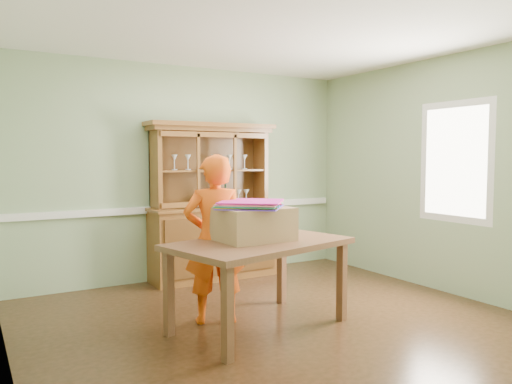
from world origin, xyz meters
TOP-DOWN VIEW (x-y plane):
  - floor at (0.00, 0.00)m, footprint 4.50×4.50m
  - ceiling at (0.00, 0.00)m, footprint 4.50×4.50m
  - wall_back at (0.00, 2.00)m, footprint 4.50×0.00m
  - wall_left at (-2.25, 0.00)m, footprint 0.00×4.00m
  - wall_right at (2.25, 0.00)m, footprint 0.00×4.00m
  - wall_front at (0.00, -2.00)m, footprint 4.50×0.00m
  - chair_rail at (0.00, 1.98)m, footprint 4.41×0.05m
  - framed_map at (-2.23, 0.30)m, footprint 0.03×0.60m
  - window_panel at (2.23, -0.30)m, footprint 0.03×0.96m
  - china_hutch at (0.24, 1.78)m, footprint 1.69×0.56m
  - dining_table at (-0.22, -0.15)m, footprint 1.77×1.29m
  - cardboard_box at (-0.24, -0.08)m, footprint 0.66×0.53m
  - kite_stack at (-0.26, -0.07)m, footprint 0.75×0.75m
  - person at (-0.50, 0.20)m, footprint 0.66×0.53m

SIDE VIEW (x-z plane):
  - floor at x=0.00m, z-range 0.00..0.00m
  - china_hutch at x=0.24m, z-range -0.29..1.69m
  - dining_table at x=-0.22m, z-range 0.30..1.10m
  - person at x=-0.50m, z-range 0.00..1.58m
  - chair_rail at x=0.00m, z-range 0.86..0.94m
  - cardboard_box at x=-0.24m, z-range 0.80..1.10m
  - kite_stack at x=-0.26m, z-range 1.10..1.16m
  - wall_back at x=0.00m, z-range -0.90..3.60m
  - wall_left at x=-2.25m, z-range -0.65..3.35m
  - wall_right at x=2.25m, z-range -0.65..3.35m
  - wall_front at x=0.00m, z-range -0.90..3.60m
  - window_panel at x=2.23m, z-range 0.82..2.18m
  - framed_map at x=-2.23m, z-range 1.32..1.78m
  - ceiling at x=0.00m, z-range 2.70..2.70m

